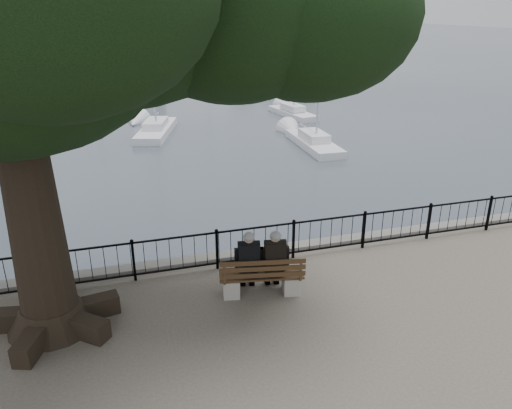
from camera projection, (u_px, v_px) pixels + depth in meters
name	position (u px, v px, depth m)	size (l,w,h in m)	color
harbor	(251.00, 271.00, 13.31)	(260.00, 260.00, 1.20)	#5D5953
railing	(256.00, 243.00, 12.48)	(22.06, 0.06, 1.00)	black
bench	(262.00, 281.00, 11.18)	(1.96, 0.91, 0.99)	gray
person_left	(248.00, 264.00, 11.12)	(0.54, 0.84, 1.58)	black
person_right	(274.00, 263.00, 11.17)	(0.54, 0.84, 1.58)	black
lion_monument	(151.00, 53.00, 54.98)	(5.91, 5.91, 8.74)	#5D5953
sailboat_b	(156.00, 128.00, 29.44)	(3.13, 5.83, 13.10)	white
sailboat_c	(314.00, 141.00, 26.73)	(1.62, 5.35, 11.03)	white
sailboat_d	(293.00, 112.00, 34.26)	(2.09, 4.92, 8.87)	white
sailboat_f	(143.00, 97.00, 39.70)	(2.09, 6.02, 11.74)	white
sailboat_g	(208.00, 84.00, 46.15)	(1.87, 5.17, 9.21)	white
sailboat_h	(95.00, 81.00, 47.23)	(1.79, 5.36, 13.44)	white
far_shore	(271.00, 24.00, 86.82)	(30.00, 8.60, 9.18)	#4B4740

